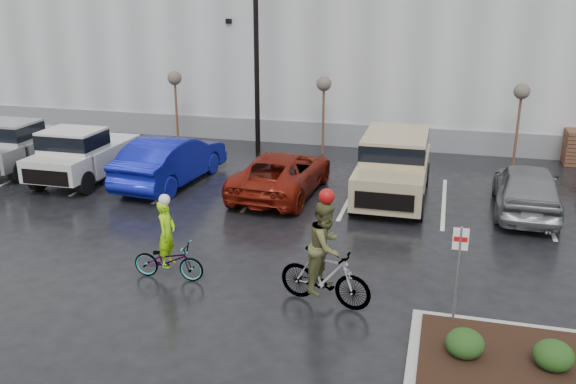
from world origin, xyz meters
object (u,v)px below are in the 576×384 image
(lamppost, at_px, (256,12))
(car_blue, at_px, (171,160))
(fire_lane_sign, at_px, (458,265))
(pickup_silver, at_px, (27,142))
(pickup_white, at_px, (89,151))
(sapling_east, at_px, (521,96))
(cyclist_olive, at_px, (325,264))
(sapling_mid, at_px, (324,88))
(suv_tan, at_px, (393,168))
(car_grey, at_px, (527,188))
(cyclist_hivis, at_px, (168,253))
(car_red, at_px, (282,173))
(sapling_west, at_px, (175,82))

(lamppost, bearing_deg, car_blue, -112.95)
(fire_lane_sign, distance_m, pickup_silver, 17.76)
(pickup_white, relative_size, car_blue, 1.00)
(sapling_east, distance_m, pickup_silver, 18.74)
(pickup_white, height_order, cyclist_olive, cyclist_olive)
(sapling_mid, relative_size, pickup_silver, 0.62)
(sapling_mid, distance_m, fire_lane_sign, 13.92)
(pickup_white, bearing_deg, lamppost, 41.39)
(sapling_east, xyz_separation_m, suv_tan, (-4.17, -5.01, -1.70))
(car_grey, height_order, cyclist_hivis, cyclist_hivis)
(sapling_east, height_order, fire_lane_sign, sapling_east)
(car_blue, bearing_deg, pickup_white, 6.97)
(car_red, distance_m, cyclist_hivis, 6.81)
(sapling_mid, height_order, cyclist_olive, sapling_mid)
(sapling_east, height_order, pickup_silver, sapling_east)
(sapling_mid, bearing_deg, suv_tan, -56.43)
(cyclist_hivis, bearing_deg, lamppost, 5.56)
(cyclist_olive, bearing_deg, sapling_mid, 24.07)
(sapling_east, distance_m, pickup_white, 16.01)
(car_grey, bearing_deg, car_red, 3.05)
(sapling_west, distance_m, pickup_white, 5.75)
(sapling_east, relative_size, pickup_white, 0.62)
(sapling_mid, bearing_deg, cyclist_hivis, -95.63)
(lamppost, height_order, suv_tan, lamppost)
(fire_lane_sign, relative_size, car_grey, 0.48)
(pickup_silver, bearing_deg, lamppost, 25.09)
(pickup_silver, distance_m, cyclist_hivis, 11.93)
(lamppost, height_order, cyclist_hivis, lamppost)
(sapling_mid, xyz_separation_m, car_grey, (7.39, -5.30, -1.94))
(fire_lane_sign, bearing_deg, pickup_white, 149.88)
(sapling_mid, relative_size, cyclist_olive, 1.22)
(pickup_white, bearing_deg, suv_tan, 1.99)
(lamppost, bearing_deg, sapling_east, 5.71)
(car_grey, distance_m, cyclist_olive, 8.60)
(pickup_white, xyz_separation_m, car_grey, (14.87, 0.09, -0.20))
(fire_lane_sign, bearing_deg, pickup_silver, 153.09)
(car_grey, bearing_deg, cyclist_olive, 58.15)
(pickup_silver, xyz_separation_m, suv_tan, (13.86, -0.25, 0.05))
(lamppost, relative_size, sapling_west, 2.88)
(sapling_mid, bearing_deg, pickup_white, -144.23)
(lamppost, height_order, car_red, lamppost)
(sapling_west, distance_m, pickup_silver, 6.48)
(pickup_silver, distance_m, suv_tan, 13.86)
(pickup_white, xyz_separation_m, car_red, (7.20, -0.05, -0.26))
(car_grey, bearing_deg, sapling_east, -89.19)
(sapling_east, xyz_separation_m, car_red, (-7.77, -5.44, -2.01))
(lamppost, height_order, pickup_silver, lamppost)
(car_blue, height_order, cyclist_olive, cyclist_olive)
(car_blue, bearing_deg, sapling_east, -150.52)
(pickup_silver, bearing_deg, sapling_mid, 24.32)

